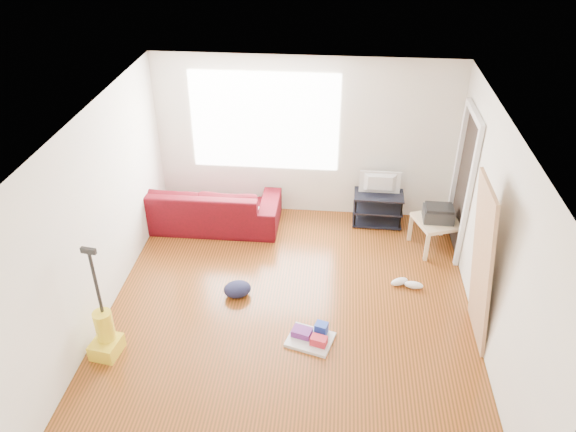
# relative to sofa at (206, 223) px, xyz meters

# --- Properties ---
(room) EXTENTS (4.51, 5.01, 2.51)m
(room) POSITION_rel_sofa_xyz_m (1.56, -1.80, 1.25)
(room) COLOR #49300F
(room) RESTS_ON ground
(sofa) EXTENTS (2.30, 0.90, 0.67)m
(sofa) POSITION_rel_sofa_xyz_m (0.00, 0.00, 0.00)
(sofa) COLOR #36070D
(sofa) RESTS_ON ground
(tv_stand) EXTENTS (0.75, 0.44, 0.51)m
(tv_stand) POSITION_rel_sofa_xyz_m (2.64, 0.27, 0.26)
(tv_stand) COLOR black
(tv_stand) RESTS_ON ground
(tv) EXTENTS (0.61, 0.08, 0.35)m
(tv) POSITION_rel_sofa_xyz_m (2.64, 0.27, 0.69)
(tv) COLOR black
(tv) RESTS_ON tv_stand
(side_table) EXTENTS (0.73, 0.73, 0.47)m
(side_table) POSITION_rel_sofa_xyz_m (3.44, -0.31, 0.39)
(side_table) COLOR tan
(side_table) RESTS_ON ground
(printer) EXTENTS (0.42, 0.33, 0.22)m
(printer) POSITION_rel_sofa_xyz_m (3.44, -0.31, 0.57)
(printer) COLOR #262626
(printer) RESTS_ON side_table
(bucket) EXTENTS (0.37, 0.37, 0.31)m
(bucket) POSITION_rel_sofa_xyz_m (0.86, -0.19, 0.00)
(bucket) COLOR blue
(bucket) RESTS_ON ground
(toilet_paper) EXTENTS (0.11, 0.11, 0.10)m
(toilet_paper) POSITION_rel_sofa_xyz_m (0.87, -0.15, 0.21)
(toilet_paper) COLOR white
(toilet_paper) RESTS_ON bucket
(cleaning_tray) EXTENTS (0.60, 0.53, 0.18)m
(cleaning_tray) POSITION_rel_sofa_xyz_m (1.79, -2.37, 0.06)
(cleaning_tray) COLOR silver
(cleaning_tray) RESTS_ON ground
(backpack) EXTENTS (0.43, 0.39, 0.19)m
(backpack) POSITION_rel_sofa_xyz_m (0.79, -1.65, 0.00)
(backpack) COLOR black
(backpack) RESTS_ON ground
(sneakers) EXTENTS (0.45, 0.23, 0.10)m
(sneakers) POSITION_rel_sofa_xyz_m (2.97, -1.26, 0.05)
(sneakers) COLOR white
(sneakers) RESTS_ON ground
(vacuum) EXTENTS (0.34, 0.37, 1.40)m
(vacuum) POSITION_rel_sofa_xyz_m (-0.51, -2.76, 0.26)
(vacuum) COLOR yellow
(vacuum) RESTS_ON ground
(door_panel) EXTENTS (0.25, 0.80, 2.00)m
(door_panel) POSITION_rel_sofa_xyz_m (3.62, -2.06, 0.00)
(door_panel) COLOR tan
(door_panel) RESTS_ON ground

